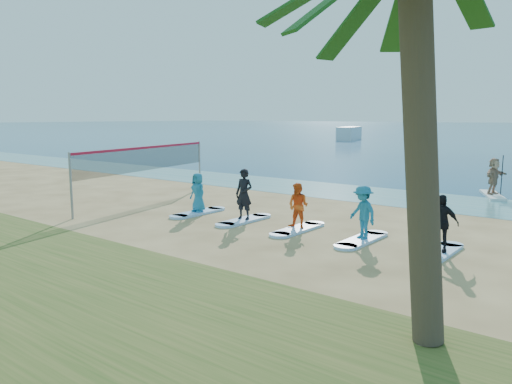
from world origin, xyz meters
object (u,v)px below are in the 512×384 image
Objects in this scene: paddleboard at (492,195)px; student_1 at (244,194)px; volleyball_net at (146,159)px; surfboard_2 at (298,229)px; student_3 at (363,212)px; surfboard_4 at (439,253)px; surfboard_1 at (244,220)px; student_4 at (441,223)px; paddleboarder at (494,176)px; boat_offshore_a at (349,140)px; student_2 at (298,206)px; surfboard_3 at (362,240)px; student_0 at (198,192)px; surfboard_0 at (198,213)px.

paddleboard is 1.62× the size of student_1.
volleyball_net is 16.47m from paddleboard.
paddleboard is 12.30m from surfboard_2.
paddleboard is at bearing 74.29° from surfboard_2.
surfboard_4 is at bearing 24.89° from student_3.
surfboard_1 is 7.07m from surfboard_4.
student_4 is at bearing 0.00° from surfboard_2.
volleyball_net is at bearing -160.93° from paddleboard.
paddleboarder is 57.88m from boat_offshore_a.
student_2 is 0.95× the size of student_4.
student_4 is at bearing -106.91° from paddleboard.
student_1 is (-5.69, -11.84, 0.95)m from paddleboard.
student_1 is (0.00, 0.00, 0.97)m from surfboard_1.
student_1 is at bearing -81.94° from boat_offshore_a.
student_2 is 4.72m from student_4.
surfboard_3 is at bearing -4.08° from student_2.
volleyball_net reaches higher than surfboard_3.
surfboard_4 is (9.43, -0.00, -0.81)m from student_0.
student_2 is (2.36, 0.00, -0.16)m from student_1.
student_4 is (2.36, -0.00, -0.02)m from student_3.
student_2 reaches higher than surfboard_3.
surfboard_4 is (2.36, -0.00, -0.87)m from student_3.
surfboard_1 is 4.72m from surfboard_3.
surfboard_1 is 4.79m from student_3.
paddleboarder is at bearing 96.68° from surfboard_4.
surfboard_0 is 1.45× the size of student_2.
paddleboarder is 1.08× the size of student_4.
volleyball_net is 13.57m from surfboard_4.
paddleboard is at bearing 81.10° from student_4.
student_1 reaches higher than surfboard_3.
surfboard_1 is 1.37× the size of student_4.
student_1 is (6.35, -0.75, -0.89)m from volleyball_net.
student_4 is at bearing 0.00° from surfboard_0.
surfboard_3 is (7.07, 0.00, 0.00)m from surfboard_0.
student_4 reaches higher than surfboard_1.
paddleboarder is 1.05× the size of student_3.
paddleboarder is at bearing 42.66° from volleyball_net.
student_4 is at bearing 0.00° from surfboard_3.
volleyball_net is 5.79× the size of student_0.
student_0 is 0.93× the size of student_3.
paddleboard reaches higher than surfboard_1.
paddleboarder is 12.33m from surfboard_2.
student_4 is at bearing 0.00° from surfboard_1.
surfboard_1 is at bearing 180.00° from surfboard_3.
boat_offshore_a is 64.45m from student_0.
surfboard_3 is at bearing -118.28° from paddleboard.
surfboard_3 is 2.36m from surfboard_4.
boat_offshore_a is 5.45× the size of student_3.
student_1 is at bearing 180.00° from surfboard_2.
surfboard_0 is at bearing 180.00° from surfboard_1.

